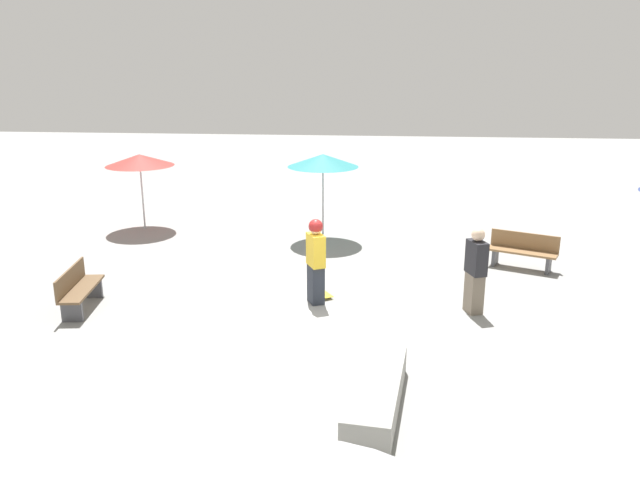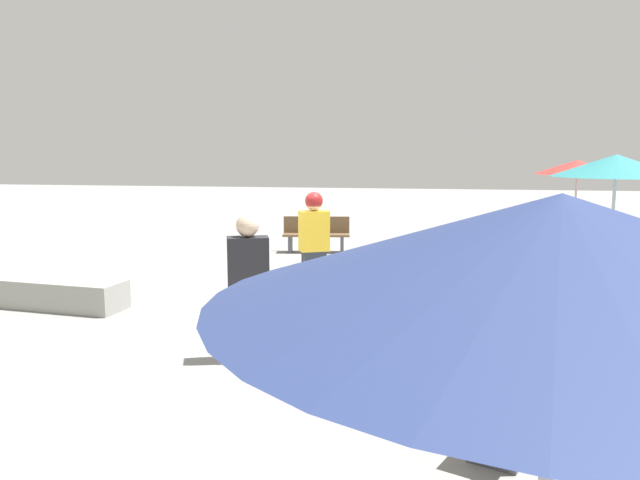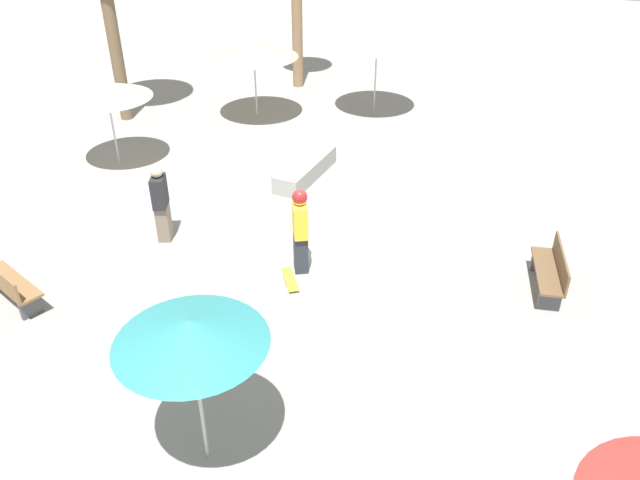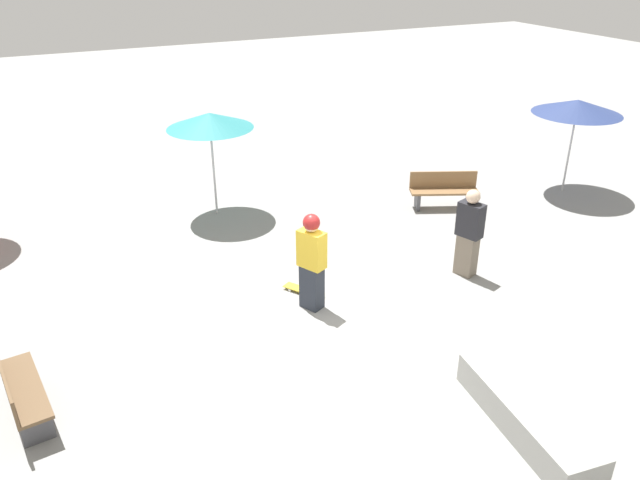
{
  "view_description": "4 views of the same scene",
  "coord_description": "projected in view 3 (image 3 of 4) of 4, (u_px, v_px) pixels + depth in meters",
  "views": [
    {
      "loc": [
        1.07,
        -11.15,
        4.84
      ],
      "look_at": [
        -0.06,
        0.52,
        1.43
      ],
      "focal_mm": 35.0,
      "sensor_mm": 36.0,
      "label": 1
    },
    {
      "loc": [
        9.8,
        2.62,
        2.46
      ],
      "look_at": [
        -0.61,
        0.81,
        0.92
      ],
      "focal_mm": 35.0,
      "sensor_mm": 36.0,
      "label": 2
    },
    {
      "loc": [
        -3.72,
        10.44,
        7.08
      ],
      "look_at": [
        -0.72,
        1.23,
        1.05
      ],
      "focal_mm": 35.0,
      "sensor_mm": 36.0,
      "label": 3
    },
    {
      "loc": [
        -4.08,
        -7.68,
        5.91
      ],
      "look_at": [
        0.11,
        1.07,
        1.12
      ],
      "focal_mm": 35.0,
      "sensor_mm": 36.0,
      "label": 4
    }
  ],
  "objects": [
    {
      "name": "ground_plane",
      "position": [
        306.0,
        247.0,
        13.15
      ],
      "size": [
        60.0,
        60.0,
        0.0
      ],
      "primitive_type": "plane",
      "color": "gray"
    },
    {
      "name": "shade_umbrella_tan",
      "position": [
        253.0,
        49.0,
        18.44
      ],
      "size": [
        2.66,
        2.66,
        2.38
      ],
      "color": "#B7B7BC",
      "rests_on": "ground_plane"
    },
    {
      "name": "bench_near",
      "position": [
        551.0,
        271.0,
        11.65
      ],
      "size": [
        0.65,
        1.64,
        0.85
      ],
      "rotation": [
        0.0,
        0.0,
        4.85
      ],
      "color": "#47474C",
      "rests_on": "ground_plane"
    },
    {
      "name": "bystander_watching",
      "position": [
        161.0,
        203.0,
        13.0
      ],
      "size": [
        0.4,
        0.53,
        1.73
      ],
      "rotation": [
        0.0,
        0.0,
        5.05
      ],
      "color": "#726656",
      "rests_on": "ground_plane"
    },
    {
      "name": "shade_umbrella_grey",
      "position": [
        377.0,
        38.0,
        18.82
      ],
      "size": [
        2.63,
        2.63,
        2.56
      ],
      "color": "#B7B7BC",
      "rests_on": "ground_plane"
    },
    {
      "name": "bench_far",
      "position": [
        8.0,
        284.0,
        11.31
      ],
      "size": [
        1.64,
        1.04,
        0.85
      ],
      "rotation": [
        0.0,
        0.0,
        2.73
      ],
      "color": "#47474C",
      "rests_on": "ground_plane"
    },
    {
      "name": "shade_umbrella_teal",
      "position": [
        190.0,
        332.0,
        7.45
      ],
      "size": [
        1.92,
        1.92,
        2.39
      ],
      "color": "#B7B7BC",
      "rests_on": "ground_plane"
    },
    {
      "name": "concrete_ledge",
      "position": [
        305.0,
        169.0,
        15.86
      ],
      "size": [
        0.94,
        2.44,
        0.45
      ],
      "rotation": [
        0.0,
        0.0,
        1.45
      ],
      "color": "gray",
      "rests_on": "ground_plane"
    },
    {
      "name": "skater_main",
      "position": [
        300.0,
        228.0,
        11.96
      ],
      "size": [
        0.44,
        0.54,
        1.78
      ],
      "rotation": [
        0.0,
        0.0,
        2.02
      ],
      "color": "#282D38",
      "rests_on": "ground_plane"
    },
    {
      "name": "shade_umbrella_cream",
      "position": [
        106.0,
        90.0,
        15.7
      ],
      "size": [
        2.27,
        2.27,
        2.19
      ],
      "color": "#B7B7BC",
      "rests_on": "ground_plane"
    },
    {
      "name": "skateboard",
      "position": [
        290.0,
        279.0,
        12.06
      ],
      "size": [
        0.6,
        0.78,
        0.07
      ],
      "rotation": [
        0.0,
        0.0,
        2.13
      ],
      "color": "gold",
      "rests_on": "ground_plane"
    }
  ]
}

